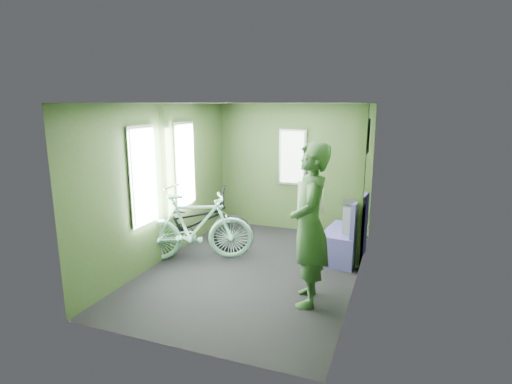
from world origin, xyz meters
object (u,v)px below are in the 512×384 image
(bicycle_mint, at_px, (196,261))
(bench_seat, at_px, (345,241))
(waste_box, at_px, (353,231))
(passenger, at_px, (310,225))
(bicycle_black, at_px, (191,254))

(bicycle_mint, bearing_deg, bench_seat, -92.66)
(waste_box, xyz_separation_m, bench_seat, (-0.11, 0.03, -0.17))
(passenger, height_order, waste_box, passenger)
(bicycle_black, height_order, waste_box, waste_box)
(passenger, distance_m, bench_seat, 1.65)
(bicycle_black, bearing_deg, waste_box, -95.85)
(bicycle_mint, relative_size, waste_box, 1.89)
(bicycle_mint, distance_m, waste_box, 2.37)
(bench_seat, bearing_deg, bicycle_mint, -151.11)
(bicycle_black, height_order, bench_seat, bench_seat)
(bicycle_mint, distance_m, passenger, 2.18)
(bench_seat, bearing_deg, passenger, -91.54)
(waste_box, height_order, bench_seat, bench_seat)
(bicycle_black, bearing_deg, bicycle_mint, -158.33)
(bicycle_mint, xyz_separation_m, passenger, (1.85, -0.64, 0.95))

